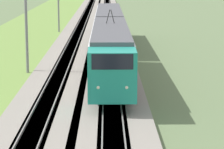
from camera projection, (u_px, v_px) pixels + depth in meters
ballast_main at (72, 48)px, 55.52m from camera, size 240.00×4.40×0.30m
ballast_adjacent at (109, 48)px, 55.57m from camera, size 240.00×4.40×0.30m
track_main at (72, 48)px, 55.52m from camera, size 240.00×1.57×0.45m
track_adjacent at (109, 48)px, 55.57m from camera, size 240.00×1.57×0.45m
grass_verge at (10, 49)px, 55.47m from camera, size 240.00×11.31×0.12m
passenger_train at (110, 34)px, 48.38m from camera, size 39.89×2.83×5.17m
catenary_mast_mid at (27, 14)px, 41.59m from camera, size 0.22×2.56×9.27m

